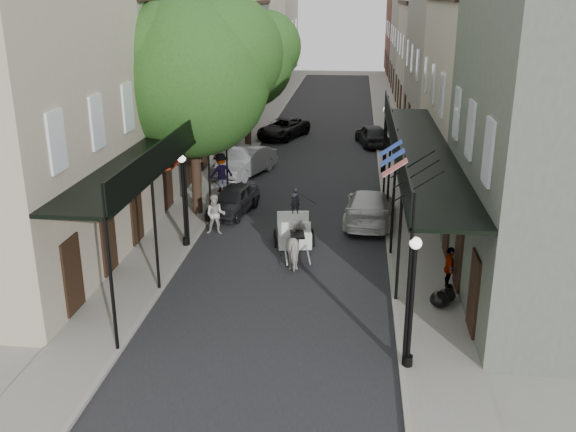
% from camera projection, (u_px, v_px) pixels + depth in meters
% --- Properties ---
extents(ground, '(140.00, 140.00, 0.00)m').
position_uv_depth(ground, '(267.00, 325.00, 19.67)').
color(ground, gray).
rests_on(ground, ground).
extents(road, '(8.00, 90.00, 0.01)m').
position_uv_depth(road, '(313.00, 164.00, 38.46)').
color(road, black).
rests_on(road, ground).
extents(sidewalk_left, '(2.20, 90.00, 0.12)m').
position_uv_depth(sidewalk_left, '(231.00, 161.00, 38.94)').
color(sidewalk_left, gray).
rests_on(sidewalk_left, ground).
extents(sidewalk_right, '(2.20, 90.00, 0.12)m').
position_uv_depth(sidewalk_right, '(397.00, 165.00, 37.94)').
color(sidewalk_right, gray).
rests_on(sidewalk_right, ground).
extents(building_row_left, '(5.00, 80.00, 10.50)m').
position_uv_depth(building_row_left, '(206.00, 57.00, 47.00)').
color(building_row_left, '#A99D87').
rests_on(building_row_left, ground).
extents(building_row_right, '(5.00, 80.00, 10.50)m').
position_uv_depth(building_row_right, '(445.00, 60.00, 45.27)').
color(building_row_right, gray).
rests_on(building_row_right, ground).
extents(gallery_left, '(2.20, 18.05, 4.88)m').
position_uv_depth(gallery_left, '(171.00, 143.00, 25.38)').
color(gallery_left, black).
rests_on(gallery_left, sidewalk_left).
extents(gallery_right, '(2.20, 18.05, 4.88)m').
position_uv_depth(gallery_right, '(416.00, 149.00, 24.42)').
color(gallery_right, black).
rests_on(gallery_right, sidewalk_right).
extents(tree_near, '(7.31, 6.80, 9.63)m').
position_uv_depth(tree_near, '(201.00, 71.00, 27.53)').
color(tree_near, '#382619').
rests_on(tree_near, sidewalk_left).
extents(tree_far, '(6.45, 6.00, 8.61)m').
position_uv_depth(tree_far, '(252.00, 57.00, 40.90)').
color(tree_far, '#382619').
rests_on(tree_far, sidewalk_left).
extents(lamppost_right_near, '(0.32, 0.32, 3.71)m').
position_uv_depth(lamppost_right_near, '(412.00, 301.00, 16.70)').
color(lamppost_right_near, black).
rests_on(lamppost_right_near, sidewalk_right).
extents(lamppost_left, '(0.32, 0.32, 3.71)m').
position_uv_depth(lamppost_left, '(184.00, 199.00, 25.05)').
color(lamppost_left, black).
rests_on(lamppost_left, sidewalk_left).
extents(lamppost_right_far, '(0.32, 0.32, 3.71)m').
position_uv_depth(lamppost_right_far, '(385.00, 139.00, 35.50)').
color(lamppost_right_far, black).
rests_on(lamppost_right_far, sidewalk_right).
extents(horse, '(1.11, 1.93, 1.54)m').
position_uv_depth(horse, '(297.00, 245.00, 23.85)').
color(horse, beige).
rests_on(horse, ground).
extents(carriage, '(1.79, 2.45, 2.58)m').
position_uv_depth(carriage, '(294.00, 218.00, 26.05)').
color(carriage, black).
rests_on(carriage, ground).
extents(pedestrian_walking, '(0.90, 0.73, 1.72)m').
position_uv_depth(pedestrian_walking, '(216.00, 215.00, 26.90)').
color(pedestrian_walking, '#AFADA5').
rests_on(pedestrian_walking, ground).
extents(pedestrian_sidewalk_left, '(1.46, 1.31, 1.97)m').
position_uv_depth(pedestrian_sidewalk_left, '(221.00, 173.00, 32.35)').
color(pedestrian_sidewalk_left, gray).
rests_on(pedestrian_sidewalk_left, sidewalk_left).
extents(pedestrian_sidewalk_right, '(0.37, 0.89, 1.51)m').
position_uv_depth(pedestrian_sidewalk_right, '(449.00, 268.00, 21.62)').
color(pedestrian_sidewalk_right, gray).
rests_on(pedestrian_sidewalk_right, sidewalk_right).
extents(car_left_near, '(2.24, 4.06, 1.31)m').
position_uv_depth(car_left_near, '(233.00, 200.00, 29.53)').
color(car_left_near, black).
rests_on(car_left_near, ground).
extents(car_left_mid, '(3.21, 5.04, 1.57)m').
position_uv_depth(car_left_mid, '(245.00, 162.00, 35.71)').
color(car_left_mid, gray).
rests_on(car_left_mid, ground).
extents(car_left_far, '(3.83, 5.37, 1.36)m').
position_uv_depth(car_left_far, '(283.00, 128.00, 45.23)').
color(car_left_far, black).
rests_on(car_left_far, ground).
extents(car_right_near, '(2.37, 5.13, 1.45)m').
position_uv_depth(car_right_near, '(369.00, 207.00, 28.36)').
color(car_right_near, silver).
rests_on(car_right_near, ground).
extents(car_right_far, '(2.55, 4.49, 1.44)m').
position_uv_depth(car_right_far, '(372.00, 135.00, 42.94)').
color(car_right_far, black).
rests_on(car_right_far, ground).
extents(trash_bags, '(0.89, 1.04, 0.54)m').
position_uv_depth(trash_bags, '(443.00, 298.00, 20.63)').
color(trash_bags, black).
rests_on(trash_bags, sidewalk_right).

